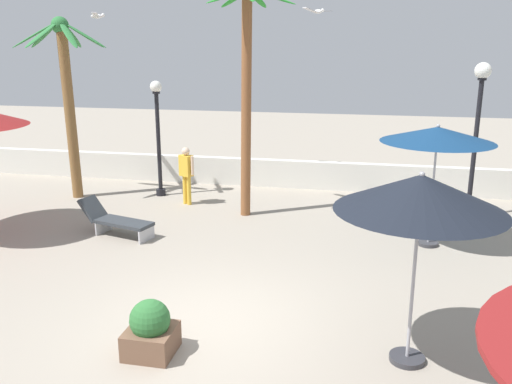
{
  "coord_description": "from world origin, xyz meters",
  "views": [
    {
      "loc": [
        2.27,
        -7.75,
        4.44
      ],
      "look_at": [
        0.0,
        3.13,
        1.4
      ],
      "focal_mm": 38.19,
      "sensor_mm": 36.0,
      "label": 1
    }
  ],
  "objects": [
    {
      "name": "seagull_2",
      "position": [
        0.62,
        9.22,
        5.36
      ],
      "size": [
        0.79,
        1.23,
        0.15
      ],
      "color": "white"
    },
    {
      "name": "palm_tree_0",
      "position": [
        -6.21,
        6.52,
        3.25
      ],
      "size": [
        2.57,
        2.59,
        5.17
      ],
      "color": "brown",
      "rests_on": "ground_plane"
    },
    {
      "name": "guest_0",
      "position": [
        -2.7,
        6.45,
        1.0
      ],
      "size": [
        0.51,
        0.37,
        1.65
      ],
      "color": "gold",
      "rests_on": "ground_plane"
    },
    {
      "name": "lounge_chair_0",
      "position": [
        -3.53,
        3.63,
        0.38
      ],
      "size": [
        1.97,
        1.03,
        0.83
      ],
      "color": "#B7B7BC",
      "rests_on": "ground_plane"
    },
    {
      "name": "seagull_0",
      "position": [
        -5.12,
        6.55,
        5.16
      ],
      "size": [
        0.52,
        1.08,
        0.14
      ],
      "color": "white"
    },
    {
      "name": "lamp_post_1",
      "position": [
        -3.79,
        7.18,
        2.02
      ],
      "size": [
        0.34,
        0.34,
        3.41
      ],
      "color": "black",
      "rests_on": "ground_plane"
    },
    {
      "name": "patio_umbrella_1",
      "position": [
        2.99,
        -0.5,
        2.51
      ],
      "size": [
        2.3,
        2.3,
        2.82
      ],
      "color": "#333338",
      "rests_on": "ground_plane"
    },
    {
      "name": "lamp_post_3",
      "position": [
        4.95,
        6.83,
        2.63
      ],
      "size": [
        0.41,
        0.41,
        4.0
      ],
      "color": "black",
      "rests_on": "ground_plane"
    },
    {
      "name": "planter",
      "position": [
        -0.71,
        -1.06,
        0.38
      ],
      "size": [
        0.7,
        0.7,
        0.85
      ],
      "color": "brown",
      "rests_on": "ground_plane"
    },
    {
      "name": "palm_tree_2",
      "position": [
        -0.8,
        5.83,
        3.58
      ],
      "size": [
        2.12,
        2.3,
        5.87
      ],
      "color": "brown",
      "rests_on": "ground_plane"
    },
    {
      "name": "ground_plane",
      "position": [
        0.0,
        0.0,
        0.0
      ],
      "size": [
        56.0,
        56.0,
        0.0
      ],
      "primitive_type": "plane",
      "color": "#9E9384"
    },
    {
      "name": "patio_umbrella_2",
      "position": [
        3.73,
        4.44,
        2.52
      ],
      "size": [
        2.45,
        2.45,
        2.77
      ],
      "color": "#333338",
      "rests_on": "ground_plane"
    },
    {
      "name": "boundary_wall",
      "position": [
        0.0,
        8.93,
        0.44
      ],
      "size": [
        25.2,
        0.3,
        0.87
      ],
      "primitive_type": "cube",
      "color": "silver",
      "rests_on": "ground_plane"
    }
  ]
}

